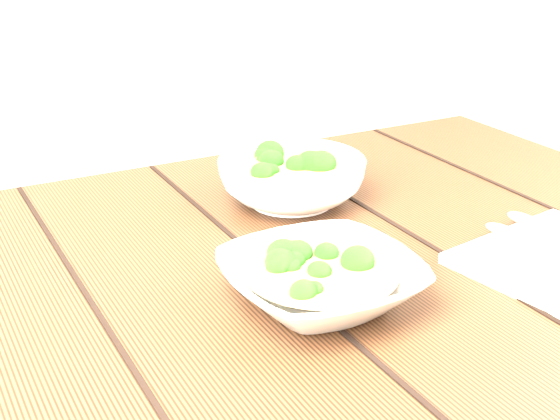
% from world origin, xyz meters
% --- Properties ---
extents(table, '(1.20, 0.80, 0.75)m').
position_xyz_m(table, '(0.00, 0.00, 0.63)').
color(table, '#351E0F').
rests_on(table, ground).
extents(soup_bowl_front, '(0.20, 0.20, 0.06)m').
position_xyz_m(soup_bowl_front, '(-0.01, -0.10, 0.78)').
color(soup_bowl_front, silver).
rests_on(soup_bowl_front, table).
extents(soup_bowl_back, '(0.21, 0.21, 0.07)m').
position_xyz_m(soup_bowl_back, '(0.10, 0.16, 0.78)').
color(soup_bowl_back, silver).
rests_on(soup_bowl_back, table).
extents(trivet, '(0.12, 0.12, 0.02)m').
position_xyz_m(trivet, '(-0.01, 0.01, 0.76)').
color(trivet, black).
rests_on(trivet, table).
extents(spoon_left, '(0.03, 0.18, 0.01)m').
position_xyz_m(spoon_left, '(0.27, -0.11, 0.77)').
color(spoon_left, '#BBB6A5').
rests_on(spoon_left, napkin).
extents(spoon_right, '(0.03, 0.18, 0.01)m').
position_xyz_m(spoon_right, '(0.31, -0.09, 0.77)').
color(spoon_right, '#BBB6A5').
rests_on(spoon_right, napkin).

